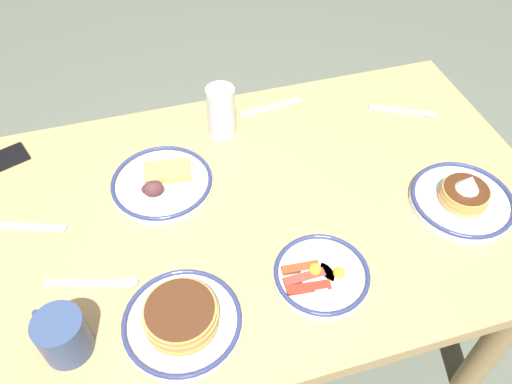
# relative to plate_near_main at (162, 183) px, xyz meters

# --- Properties ---
(ground_plane) EXTENTS (6.00, 6.00, 0.00)m
(ground_plane) POSITION_rel_plate_near_main_xyz_m (-0.18, 0.12, -0.74)
(ground_plane) COLOR #616A5B
(dining_table) EXTENTS (1.46, 0.85, 0.73)m
(dining_table) POSITION_rel_plate_near_main_xyz_m (-0.18, 0.12, -0.12)
(dining_table) COLOR tan
(dining_table) RESTS_ON ground_plane
(plate_near_main) EXTENTS (0.25, 0.25, 0.05)m
(plate_near_main) POSITION_rel_plate_near_main_xyz_m (0.00, 0.00, 0.00)
(plate_near_main) COLOR silver
(plate_near_main) RESTS_ON dining_table
(plate_center_pancakes) EXTENTS (0.24, 0.24, 0.06)m
(plate_center_pancakes) POSITION_rel_plate_near_main_xyz_m (0.02, 0.38, 0.01)
(plate_center_pancakes) COLOR silver
(plate_center_pancakes) RESTS_ON dining_table
(plate_far_companion) EXTENTS (0.20, 0.20, 0.04)m
(plate_far_companion) POSITION_rel_plate_near_main_xyz_m (-0.28, 0.36, -0.00)
(plate_far_companion) COLOR silver
(plate_far_companion) RESTS_ON dining_table
(plate_far_side) EXTENTS (0.24, 0.24, 0.09)m
(plate_far_side) POSITION_rel_plate_near_main_xyz_m (-0.67, 0.25, 0.01)
(plate_far_side) COLOR silver
(plate_far_side) RESTS_ON dining_table
(coffee_mug) EXTENTS (0.10, 0.11, 0.10)m
(coffee_mug) POSITION_rel_plate_near_main_xyz_m (0.24, 0.36, 0.04)
(coffee_mug) COLOR #334772
(coffee_mug) RESTS_ON dining_table
(drinking_glass) EXTENTS (0.07, 0.07, 0.14)m
(drinking_glass) POSITION_rel_plate_near_main_xyz_m (-0.19, -0.16, 0.05)
(drinking_glass) COLOR silver
(drinking_glass) RESTS_ON dining_table
(fork_near) EXTENTS (0.17, 0.10, 0.01)m
(fork_near) POSITION_rel_plate_near_main_xyz_m (-0.70, -0.10, -0.01)
(fork_near) COLOR silver
(fork_near) RESTS_ON dining_table
(fork_far) EXTENTS (0.19, 0.03, 0.01)m
(fork_far) POSITION_rel_plate_near_main_xyz_m (-0.35, -0.22, -0.01)
(fork_far) COLOR silver
(fork_far) RESTS_ON dining_table
(butter_knife) EXTENTS (0.20, 0.09, 0.01)m
(butter_knife) POSITION_rel_plate_near_main_xyz_m (0.33, 0.03, -0.01)
(butter_knife) COLOR silver
(butter_knife) RESTS_ON dining_table
(tea_spoon) EXTENTS (0.19, 0.07, 0.01)m
(tea_spoon) POSITION_rel_plate_near_main_xyz_m (0.16, 0.24, -0.01)
(tea_spoon) COLOR silver
(tea_spoon) RESTS_ON dining_table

